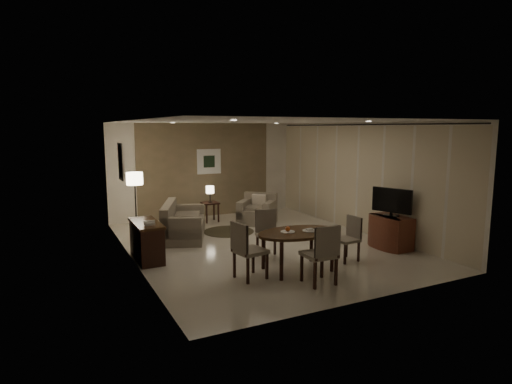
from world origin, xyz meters
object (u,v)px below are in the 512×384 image
console_desk (147,241)px  side_table (210,212)px  sofa (184,220)px  floor_lamp (136,204)px  dining_table (297,251)px  chair_right (346,239)px  chair_far (270,235)px  chair_near (319,254)px  tv_cabinet (391,232)px  armchair (257,209)px  chair_left (251,250)px

console_desk → side_table: (2.32, 2.69, -0.10)m
sofa → floor_lamp: size_ratio=1.17×
dining_table → chair_right: 1.15m
chair_far → chair_right: chair_far is taller
chair_near → floor_lamp: (-2.06, 4.65, 0.25)m
console_desk → tv_cabinet: size_ratio=1.33×
armchair → side_table: (-1.03, 0.83, -0.13)m
chair_far → console_desk: bearing=162.4°
chair_far → floor_lamp: floor_lamp is taller
chair_far → side_table: size_ratio=1.75×
chair_right → sofa: (-2.30, 3.09, -0.01)m
dining_table → floor_lamp: floor_lamp is taller
chair_far → sofa: size_ratio=0.53×
console_desk → side_table: bearing=49.2°
chair_left → chair_right: (2.09, 0.07, -0.07)m
dining_table → chair_left: 0.96m
tv_cabinet → chair_left: 3.55m
dining_table → floor_lamp: size_ratio=1.00×
console_desk → sofa: 1.74m
tv_cabinet → chair_left: chair_left is taller
tv_cabinet → armchair: 3.70m
side_table → floor_lamp: (-2.12, -0.62, 0.49)m
console_desk → armchair: size_ratio=1.32×
tv_cabinet → side_table: bearing=121.5°
sofa → side_table: (1.17, 1.39, -0.15)m
tv_cabinet → chair_far: chair_far is taller
chair_near → side_table: 5.28m
tv_cabinet → sofa: 4.67m
dining_table → chair_far: chair_far is taller
chair_left → dining_table: bearing=-99.9°
console_desk → dining_table: bearing=-38.8°
armchair → floor_lamp: floor_lamp is taller
dining_table → sofa: sofa is taller
dining_table → armchair: 3.86m
floor_lamp → tv_cabinet: bearing=-37.3°
tv_cabinet → chair_left: size_ratio=0.90×
chair_near → chair_right: bearing=-145.2°
armchair → chair_right: bearing=-44.6°
chair_near → chair_far: bearing=-86.4°
console_desk → chair_right: (3.45, -1.79, 0.05)m
chair_far → sofa: (-1.05, 2.29, -0.06)m
chair_left → side_table: size_ratio=1.84×
chair_right → chair_left: bearing=-91.6°
armchair → floor_lamp: size_ratio=0.60×
sofa → chair_right: bearing=-121.7°
chair_far → chair_right: bearing=-26.0°
tv_cabinet → side_table: size_ratio=1.66×
chair_far → chair_right: size_ratio=1.10×
side_table → floor_lamp: floor_lamp is taller
chair_right → floor_lamp: size_ratio=0.56×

